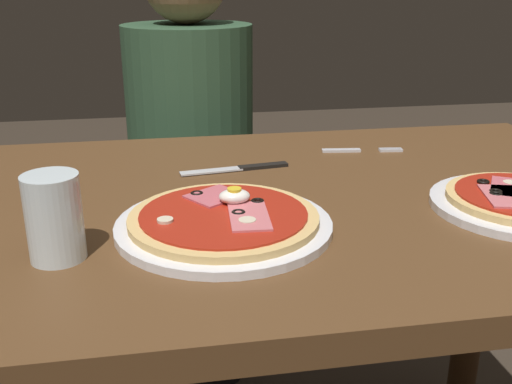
# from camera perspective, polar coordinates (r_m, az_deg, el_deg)

# --- Properties ---
(dining_table) EXTENTS (1.18, 0.76, 0.77)m
(dining_table) POSITION_cam_1_polar(r_m,az_deg,el_deg) (0.99, 4.10, -7.22)
(dining_table) COLOR brown
(dining_table) RESTS_ON ground
(pizza_foreground) EXTENTS (0.29, 0.29, 0.05)m
(pizza_foreground) POSITION_cam_1_polar(r_m,az_deg,el_deg) (0.81, -3.07, -2.81)
(pizza_foreground) COLOR white
(pizza_foreground) RESTS_ON dining_table
(water_glass_near) EXTENTS (0.07, 0.07, 0.11)m
(water_glass_near) POSITION_cam_1_polar(r_m,az_deg,el_deg) (0.75, -18.70, -2.86)
(water_glass_near) COLOR silver
(water_glass_near) RESTS_ON dining_table
(fork) EXTENTS (0.16, 0.03, 0.00)m
(fork) POSITION_cam_1_polar(r_m,az_deg,el_deg) (1.18, 9.53, 3.96)
(fork) COLOR silver
(fork) RESTS_ON dining_table
(knife) EXTENTS (0.20, 0.04, 0.01)m
(knife) POSITION_cam_1_polar(r_m,az_deg,el_deg) (1.05, -1.31, 2.31)
(knife) COLOR silver
(knife) RESTS_ON dining_table
(diner_person) EXTENTS (0.32, 0.32, 1.18)m
(diner_person) POSITION_cam_1_polar(r_m,az_deg,el_deg) (1.59, -6.07, 0.47)
(diner_person) COLOR black
(diner_person) RESTS_ON ground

